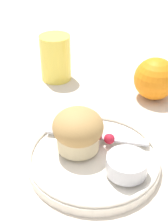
{
  "coord_description": "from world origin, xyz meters",
  "views": [
    {
      "loc": [
        0.11,
        -0.34,
        0.33
      ],
      "look_at": [
        -0.05,
        0.03,
        0.06
      ],
      "focal_mm": 50.0,
      "sensor_mm": 36.0,
      "label": 1
    }
  ],
  "objects_px": {
    "muffin": "(78,130)",
    "butter_knife": "(97,136)",
    "juice_glass": "(56,58)",
    "orange_fruit": "(155,79)"
  },
  "relations": [
    {
      "from": "muffin",
      "to": "orange_fruit",
      "type": "xyz_separation_m",
      "value": [
        0.06,
        0.22,
        -0.01
      ]
    },
    {
      "from": "muffin",
      "to": "juice_glass",
      "type": "relative_size",
      "value": 0.77
    },
    {
      "from": "muffin",
      "to": "butter_knife",
      "type": "bearing_deg",
      "value": 62.92
    },
    {
      "from": "butter_knife",
      "to": "orange_fruit",
      "type": "height_order",
      "value": "orange_fruit"
    },
    {
      "from": "muffin",
      "to": "orange_fruit",
      "type": "relative_size",
      "value": 0.91
    },
    {
      "from": "orange_fruit",
      "to": "juice_glass",
      "type": "bearing_deg",
      "value": -178.19
    },
    {
      "from": "orange_fruit",
      "to": "butter_knife",
      "type": "bearing_deg",
      "value": -103.85
    },
    {
      "from": "juice_glass",
      "to": "orange_fruit",
      "type": "bearing_deg",
      "value": 1.81
    },
    {
      "from": "orange_fruit",
      "to": "juice_glass",
      "type": "xyz_separation_m",
      "value": [
        -0.21,
        -0.01,
        0.01
      ]
    },
    {
      "from": "muffin",
      "to": "juice_glass",
      "type": "bearing_deg",
      "value": 125.21
    }
  ]
}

